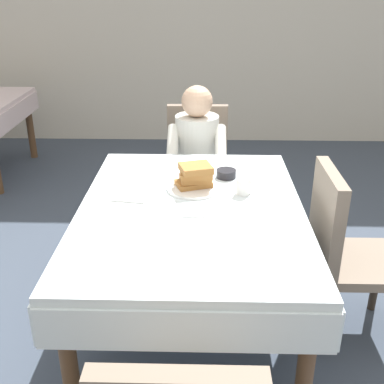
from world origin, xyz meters
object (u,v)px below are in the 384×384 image
diner_person (197,151)px  fork_left_of_plate (157,190)px  knife_right_of_plate (229,191)px  plate_breakfast (193,188)px  dining_table_main (191,222)px  spoon_near_edge (198,217)px  chair_right_side (343,245)px  bowl_butter (226,174)px  breakfast_stack (195,175)px  cup_coffee (244,186)px  chair_diner (197,162)px

diner_person → fork_left_of_plate: size_ratio=6.22×
knife_right_of_plate → plate_breakfast: bearing=88.0°
dining_table_main → spoon_near_edge: spoon_near_edge is taller
fork_left_of_plate → chair_right_side: bearing=-107.1°
bowl_butter → breakfast_stack: bearing=-136.3°
chair_right_side → spoon_near_edge: 0.77m
fork_left_of_plate → plate_breakfast: bearing=-90.2°
diner_person → cup_coffee: bearing=106.7°
chair_diner → diner_person: diner_person is taller
diner_person → breakfast_stack: 0.81m
diner_person → knife_right_of_plate: 0.85m
chair_right_side → plate_breakfast: size_ratio=3.32×
breakfast_stack → diner_person: bearing=90.3°
dining_table_main → fork_left_of_plate: (-0.18, 0.18, 0.09)m
fork_left_of_plate → dining_table_main: bearing=-141.2°
cup_coffee → bowl_butter: size_ratio=1.03×
chair_diner → plate_breakfast: size_ratio=3.32×
dining_table_main → fork_left_of_plate: bearing=135.0°
bowl_butter → diner_person: bearing=105.4°
cup_coffee → fork_left_of_plate: bearing=176.2°
chair_right_side → breakfast_stack: 0.84m
spoon_near_edge → bowl_butter: bearing=74.9°
diner_person → spoon_near_edge: diner_person is taller
dining_table_main → chair_right_side: bearing=0.0°
chair_diner → spoon_near_edge: (0.02, -1.29, 0.21)m
bowl_butter → spoon_near_edge: bearing=-107.0°
fork_left_of_plate → breakfast_stack: bearing=-88.0°
diner_person → chair_right_side: (0.76, -1.01, -0.14)m
chair_diner → bowl_butter: (0.18, -0.79, 0.23)m
dining_table_main → spoon_near_edge: bearing=-72.8°
bowl_butter → chair_diner: bearing=102.5°
cup_coffee → bowl_butter: (-0.08, 0.22, -0.02)m
plate_breakfast → dining_table_main: bearing=-91.6°
dining_table_main → chair_diner: bearing=89.4°
chair_right_side → spoon_near_edge: chair_right_side is taller
breakfast_stack → plate_breakfast: bearing=-139.7°
chair_right_side → breakfast_stack: (-0.75, 0.21, 0.29)m
spoon_near_edge → plate_breakfast: bearing=97.3°
breakfast_stack → bowl_butter: breakfast_stack is taller
diner_person → dining_table_main: bearing=89.3°
chair_right_side → knife_right_of_plate: (-0.57, 0.18, 0.21)m
plate_breakfast → bowl_butter: bearing=43.6°
plate_breakfast → breakfast_stack: size_ratio=1.32×
plate_breakfast → knife_right_of_plate: (0.19, -0.02, -0.01)m
plate_breakfast → fork_left_of_plate: size_ratio=1.56×
diner_person → chair_diner: bearing=-90.0°
dining_table_main → plate_breakfast: size_ratio=5.44×
knife_right_of_plate → spoon_near_edge: same height
fork_left_of_plate → spoon_near_edge: (0.22, -0.30, 0.00)m
plate_breakfast → breakfast_stack: bearing=40.3°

